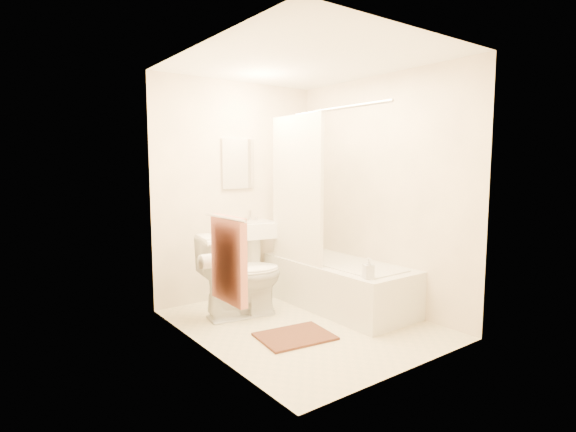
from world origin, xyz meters
TOP-DOWN VIEW (x-y plane):
  - floor at (0.00, 0.00)m, footprint 2.40×2.40m
  - ceiling at (0.00, 0.00)m, footprint 2.40×2.40m
  - wall_back at (0.00, 1.20)m, footprint 2.00×0.02m
  - wall_left at (-1.00, 0.00)m, footprint 0.02×2.40m
  - wall_right at (1.00, 0.00)m, footprint 0.02×2.40m
  - mirror at (0.00, 1.18)m, footprint 0.40×0.03m
  - curtain_rod at (0.30, 0.10)m, footprint 0.03×1.70m
  - shower_curtain at (0.30, 0.50)m, footprint 0.04×0.80m
  - towel_bar at (-0.96, -0.25)m, footprint 0.02×0.60m
  - towel at (-0.93, -0.25)m, footprint 0.06×0.45m
  - toilet_paper at (-0.93, 0.12)m, footprint 0.11×0.12m
  - toilet at (-0.35, 0.55)m, footprint 0.89×0.59m
  - sink at (0.13, 1.06)m, footprint 0.52×0.44m
  - bathtub at (0.63, 0.22)m, footprint 0.74×1.69m
  - bath_mat at (-0.27, -0.22)m, footprint 0.68×0.55m
  - soap_bottle at (0.38, -0.45)m, footprint 0.11×0.11m
  - scrub_brush at (0.73, 0.89)m, footprint 0.10×0.19m

SIDE VIEW (x-z plane):
  - floor at x=0.00m, z-range 0.00..0.00m
  - bath_mat at x=-0.27m, z-range 0.00..0.02m
  - bathtub at x=0.63m, z-range 0.00..0.47m
  - toilet at x=-0.35m, z-range 0.00..0.81m
  - sink at x=0.13m, z-range 0.00..0.92m
  - scrub_brush at x=0.73m, z-range 0.48..0.51m
  - soap_bottle at x=0.38m, z-range 0.47..0.66m
  - toilet_paper at x=-0.93m, z-range 0.64..0.76m
  - towel at x=-0.93m, z-range 0.45..1.11m
  - towel_bar at x=-0.96m, z-range 1.09..1.11m
  - wall_back at x=0.00m, z-range 0.00..2.40m
  - wall_left at x=-1.00m, z-range 0.00..2.40m
  - wall_right at x=1.00m, z-range 0.00..2.40m
  - shower_curtain at x=0.30m, z-range 0.44..2.00m
  - mirror at x=0.00m, z-range 1.23..1.77m
  - curtain_rod at x=0.30m, z-range 1.98..2.02m
  - ceiling at x=0.00m, z-range 2.40..2.40m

